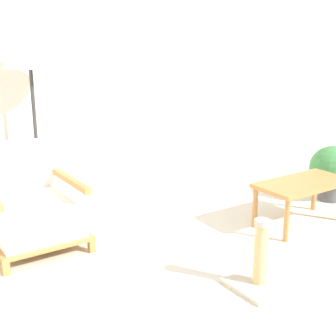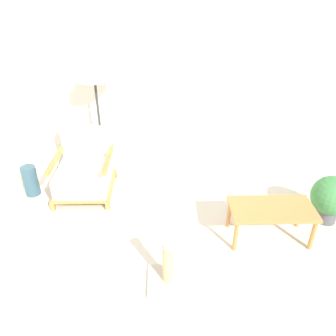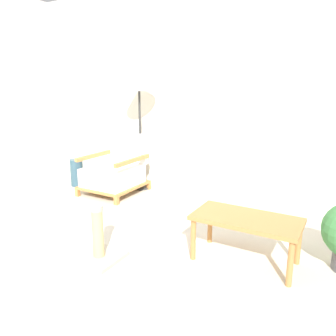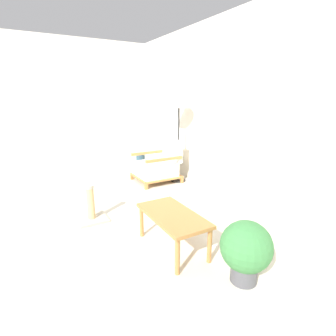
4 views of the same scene
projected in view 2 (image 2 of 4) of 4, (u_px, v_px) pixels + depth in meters
ground_plane at (160, 315)px, 2.69m from camera, size 14.00×14.00×0.00m
wall_back at (159, 73)px, 4.12m from camera, size 8.00×0.06×2.70m
armchair at (85, 172)px, 4.10m from camera, size 0.70×0.77×0.78m
floor_lamp at (94, 73)px, 3.81m from camera, size 0.44×0.44×1.64m
coffee_table at (272, 212)px, 3.32m from camera, size 0.85×0.44×0.39m
vase at (31, 181)px, 4.09m from camera, size 0.18×0.18×0.39m
potted_plant at (331, 197)px, 3.58m from camera, size 0.44×0.44×0.55m
scratching_post at (168, 271)px, 2.91m from camera, size 0.36×0.36×0.47m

